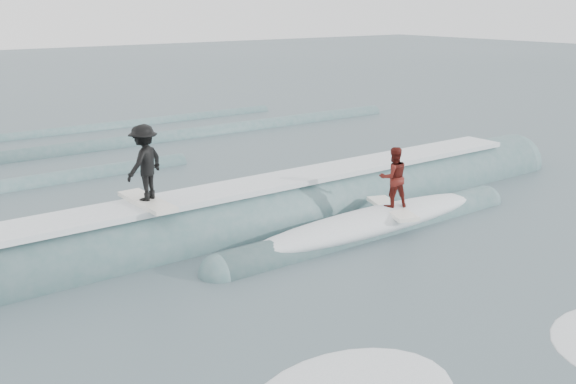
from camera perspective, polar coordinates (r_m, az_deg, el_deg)
ground at (r=12.58m, az=15.55°, el=-10.73°), size 160.00×160.00×0.00m
breaking_wave at (r=16.96m, az=-0.84°, el=-2.74°), size 23.43×3.87×2.19m
surfer_black at (r=14.95m, az=-12.63°, el=2.31°), size 1.30×2.02×1.85m
surfer_red at (r=16.59m, az=9.33°, el=0.94°), size 1.18×2.07×1.67m
whitewater at (r=11.13m, az=23.68°, el=-15.39°), size 14.59×5.78×0.10m
far_swells at (r=26.06m, az=-19.03°, el=3.10°), size 35.42×8.65×0.80m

